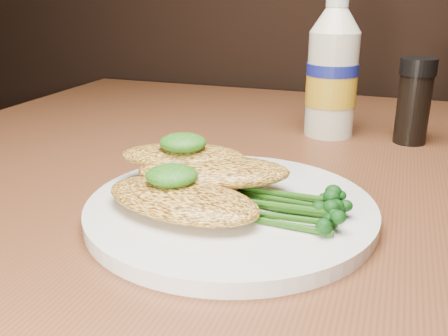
% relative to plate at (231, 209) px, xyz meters
% --- Properties ---
extents(plate, '(0.26, 0.26, 0.01)m').
position_rel_plate_xyz_m(plate, '(0.00, 0.00, 0.00)').
color(plate, white).
rests_on(plate, dining_table).
extents(chicken_front, '(0.16, 0.10, 0.02)m').
position_rel_plate_xyz_m(chicken_front, '(-0.03, -0.03, 0.02)').
color(chicken_front, '#E8B24A').
rests_on(chicken_front, plate).
extents(chicken_mid, '(0.16, 0.11, 0.02)m').
position_rel_plate_xyz_m(chicken_mid, '(-0.02, 0.02, 0.03)').
color(chicken_mid, '#E8B24A').
rests_on(chicken_mid, plate).
extents(chicken_back, '(0.13, 0.09, 0.02)m').
position_rel_plate_xyz_m(chicken_back, '(-0.06, 0.03, 0.03)').
color(chicken_back, '#E8B24A').
rests_on(chicken_back, plate).
extents(pesto_front, '(0.06, 0.05, 0.02)m').
position_rel_plate_xyz_m(pesto_front, '(-0.05, -0.02, 0.04)').
color(pesto_front, '#143808').
rests_on(pesto_front, chicken_front).
extents(pesto_back, '(0.05, 0.05, 0.02)m').
position_rel_plate_xyz_m(pesto_back, '(-0.06, 0.03, 0.05)').
color(pesto_back, '#143808').
rests_on(pesto_back, chicken_back).
extents(broccolini_bundle, '(0.14, 0.11, 0.02)m').
position_rel_plate_xyz_m(broccolini_bundle, '(0.05, -0.00, 0.02)').
color(broccolini_bundle, '#204F11').
rests_on(broccolini_bundle, plate).
extents(mayo_bottle, '(0.09, 0.09, 0.19)m').
position_rel_plate_xyz_m(mayo_bottle, '(0.04, 0.29, 0.09)').
color(mayo_bottle, beige).
rests_on(mayo_bottle, dining_table).
extents(pepper_grinder, '(0.05, 0.05, 0.11)m').
position_rel_plate_xyz_m(pepper_grinder, '(0.15, 0.29, 0.05)').
color(pepper_grinder, black).
rests_on(pepper_grinder, dining_table).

